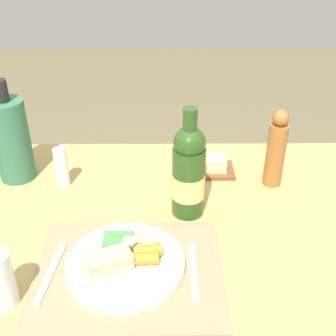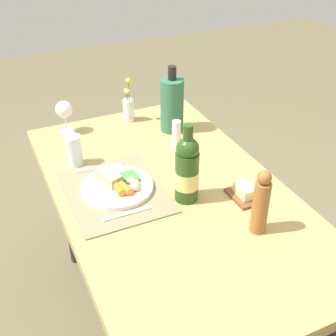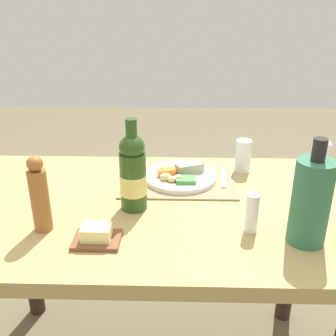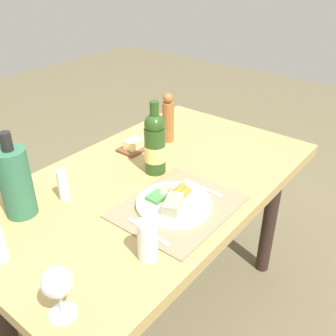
{
  "view_description": "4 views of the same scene",
  "coord_description": "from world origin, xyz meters",
  "px_view_note": "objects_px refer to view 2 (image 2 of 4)",
  "views": [
    {
      "loc": [
        0.0,
        -0.89,
        1.45
      ],
      "look_at": [
        0.01,
        0.07,
        0.85
      ],
      "focal_mm": 46.56,
      "sensor_mm": 36.0,
      "label": 1
    },
    {
      "loc": [
        1.19,
        -0.56,
        1.71
      ],
      "look_at": [
        -0.01,
        -0.01,
        0.84
      ],
      "focal_mm": 47.61,
      "sensor_mm": 36.0,
      "label": 2
    },
    {
      "loc": [
        -0.08,
        1.13,
        1.36
      ],
      "look_at": [
        -0.05,
        -0.1,
        0.83
      ],
      "focal_mm": 41.96,
      "sensor_mm": 36.0,
      "label": 3
    },
    {
      "loc": [
        -0.95,
        -0.83,
        1.53
      ],
      "look_at": [
        -0.0,
        -0.09,
        0.83
      ],
      "focal_mm": 40.8,
      "sensor_mm": 36.0,
      "label": 4
    }
  ],
  "objects_px": {
    "wine_glass": "(64,111)",
    "butter_dish": "(245,193)",
    "wine_bottle": "(187,170)",
    "pepper_mill": "(261,203)",
    "dining_table": "(172,212)",
    "salt_shaker": "(176,134)",
    "fork": "(99,168)",
    "cooler_bottle": "(172,104)",
    "dinner_plate": "(118,186)",
    "knife": "(128,213)",
    "flower_vase": "(129,107)",
    "water_tumbler": "(75,152)"
  },
  "relations": [
    {
      "from": "fork",
      "to": "knife",
      "type": "xyz_separation_m",
      "value": [
        0.31,
        0.0,
        0.0
      ]
    },
    {
      "from": "cooler_bottle",
      "to": "wine_glass",
      "type": "relative_size",
      "value": 2.01
    },
    {
      "from": "fork",
      "to": "butter_dish",
      "type": "xyz_separation_m",
      "value": [
        0.39,
        0.42,
        0.01
      ]
    },
    {
      "from": "dining_table",
      "to": "cooler_bottle",
      "type": "xyz_separation_m",
      "value": [
        -0.44,
        0.2,
        0.22
      ]
    },
    {
      "from": "fork",
      "to": "butter_dish",
      "type": "bearing_deg",
      "value": 53.54
    },
    {
      "from": "knife",
      "to": "butter_dish",
      "type": "relative_size",
      "value": 1.31
    },
    {
      "from": "butter_dish",
      "to": "dining_table",
      "type": "bearing_deg",
      "value": -122.13
    },
    {
      "from": "butter_dish",
      "to": "pepper_mill",
      "type": "distance_m",
      "value": 0.2
    },
    {
      "from": "knife",
      "to": "pepper_mill",
      "type": "distance_m",
      "value": 0.45
    },
    {
      "from": "dining_table",
      "to": "salt_shaker",
      "type": "xyz_separation_m",
      "value": [
        -0.29,
        0.16,
        0.16
      ]
    },
    {
      "from": "wine_bottle",
      "to": "water_tumbler",
      "type": "bearing_deg",
      "value": -142.33
    },
    {
      "from": "wine_glass",
      "to": "flower_vase",
      "type": "bearing_deg",
      "value": 88.34
    },
    {
      "from": "wine_bottle",
      "to": "knife",
      "type": "bearing_deg",
      "value": -88.97
    },
    {
      "from": "dining_table",
      "to": "butter_dish",
      "type": "relative_size",
      "value": 10.71
    },
    {
      "from": "butter_dish",
      "to": "water_tumbler",
      "type": "distance_m",
      "value": 0.68
    },
    {
      "from": "wine_bottle",
      "to": "pepper_mill",
      "type": "bearing_deg",
      "value": 28.08
    },
    {
      "from": "cooler_bottle",
      "to": "dinner_plate",
      "type": "bearing_deg",
      "value": -47.77
    },
    {
      "from": "dining_table",
      "to": "knife",
      "type": "distance_m",
      "value": 0.23
    },
    {
      "from": "butter_dish",
      "to": "wine_glass",
      "type": "relative_size",
      "value": 0.87
    },
    {
      "from": "wine_bottle",
      "to": "pepper_mill",
      "type": "relative_size",
      "value": 1.29
    },
    {
      "from": "flower_vase",
      "to": "wine_bottle",
      "type": "height_order",
      "value": "wine_bottle"
    },
    {
      "from": "dining_table",
      "to": "water_tumbler",
      "type": "bearing_deg",
      "value": -140.74
    },
    {
      "from": "wine_bottle",
      "to": "cooler_bottle",
      "type": "relative_size",
      "value": 0.99
    },
    {
      "from": "dining_table",
      "to": "butter_dish",
      "type": "height_order",
      "value": "butter_dish"
    },
    {
      "from": "butter_dish",
      "to": "salt_shaker",
      "type": "height_order",
      "value": "salt_shaker"
    },
    {
      "from": "flower_vase",
      "to": "pepper_mill",
      "type": "distance_m",
      "value": 0.92
    },
    {
      "from": "dinner_plate",
      "to": "salt_shaker",
      "type": "bearing_deg",
      "value": 121.26
    },
    {
      "from": "fork",
      "to": "wine_bottle",
      "type": "distance_m",
      "value": 0.4
    },
    {
      "from": "dinner_plate",
      "to": "knife",
      "type": "distance_m",
      "value": 0.15
    },
    {
      "from": "salt_shaker",
      "to": "flower_vase",
      "type": "bearing_deg",
      "value": -162.46
    },
    {
      "from": "fork",
      "to": "cooler_bottle",
      "type": "bearing_deg",
      "value": 121.09
    },
    {
      "from": "dining_table",
      "to": "salt_shaker",
      "type": "height_order",
      "value": "salt_shaker"
    },
    {
      "from": "wine_bottle",
      "to": "wine_glass",
      "type": "bearing_deg",
      "value": -158.25
    },
    {
      "from": "wine_bottle",
      "to": "butter_dish",
      "type": "bearing_deg",
      "value": 66.97
    },
    {
      "from": "fork",
      "to": "knife",
      "type": "distance_m",
      "value": 0.31
    },
    {
      "from": "dining_table",
      "to": "wine_bottle",
      "type": "xyz_separation_m",
      "value": [
        0.06,
        0.03,
        0.22
      ]
    },
    {
      "from": "wine_glass",
      "to": "knife",
      "type": "bearing_deg",
      "value": 3.61
    },
    {
      "from": "dinner_plate",
      "to": "wine_bottle",
      "type": "relative_size",
      "value": 0.89
    },
    {
      "from": "flower_vase",
      "to": "cooler_bottle",
      "type": "distance_m",
      "value": 0.23
    },
    {
      "from": "cooler_bottle",
      "to": "water_tumbler",
      "type": "xyz_separation_m",
      "value": [
        0.11,
        -0.47,
        -0.07
      ]
    },
    {
      "from": "wine_glass",
      "to": "butter_dish",
      "type": "bearing_deg",
      "value": 31.54
    },
    {
      "from": "dinner_plate",
      "to": "wine_glass",
      "type": "relative_size",
      "value": 1.77
    },
    {
      "from": "salt_shaker",
      "to": "pepper_mill",
      "type": "xyz_separation_m",
      "value": [
        0.6,
        0.01,
        0.05
      ]
    },
    {
      "from": "salt_shaker",
      "to": "wine_glass",
      "type": "bearing_deg",
      "value": -128.94
    },
    {
      "from": "cooler_bottle",
      "to": "wine_glass",
      "type": "xyz_separation_m",
      "value": [
        -0.18,
        -0.44,
        -0.02
      ]
    },
    {
      "from": "water_tumbler",
      "to": "wine_glass",
      "type": "relative_size",
      "value": 0.84
    },
    {
      "from": "dining_table",
      "to": "knife",
      "type": "bearing_deg",
      "value": -72.18
    },
    {
      "from": "cooler_bottle",
      "to": "wine_glass",
      "type": "bearing_deg",
      "value": -111.83
    },
    {
      "from": "butter_dish",
      "to": "salt_shaker",
      "type": "distance_m",
      "value": 0.44
    },
    {
      "from": "fork",
      "to": "pepper_mill",
      "type": "xyz_separation_m",
      "value": [
        0.56,
        0.36,
        0.1
      ]
    }
  ]
}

